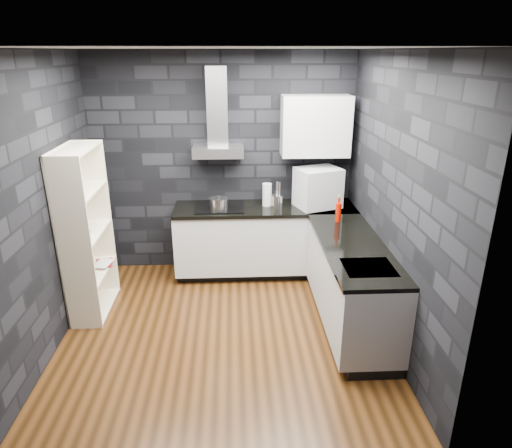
{
  "coord_description": "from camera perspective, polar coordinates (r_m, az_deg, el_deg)",
  "views": [
    {
      "loc": [
        0.13,
        -3.95,
        2.68
      ],
      "look_at": [
        0.35,
        0.45,
        1.0
      ],
      "focal_mm": 32.0,
      "sensor_mm": 36.0,
      "label": 1
    }
  ],
  "objects": [
    {
      "name": "cooktop",
      "position": [
        5.54,
        -4.58,
        2.15
      ],
      "size": [
        0.58,
        0.5,
        0.01
      ],
      "primitive_type": "cube",
      "color": "black",
      "rests_on": "counter_back_top"
    },
    {
      "name": "counter_right_cab",
      "position": [
        4.76,
        11.82,
        -7.17
      ],
      "size": [
        0.6,
        1.8,
        0.76
      ],
      "primitive_type": "cube",
      "color": "silver",
      "rests_on": "ground"
    },
    {
      "name": "pot",
      "position": [
        5.42,
        -4.66,
        2.46
      ],
      "size": [
        0.22,
        0.22,
        0.13
      ],
      "primitive_type": "cylinder",
      "rotation": [
        0.0,
        0.0,
        -0.02
      ],
      "color": "silver",
      "rests_on": "cooktop"
    },
    {
      "name": "wall_left",
      "position": [
        4.52,
        -25.55,
        1.67
      ],
      "size": [
        0.05,
        3.2,
        2.7
      ],
      "primitive_type": "cube",
      "color": "black",
      "rests_on": "ground"
    },
    {
      "name": "utensil_crock",
      "position": [
        5.52,
        2.72,
        2.82
      ],
      "size": [
        0.14,
        0.14,
        0.15
      ],
      "primitive_type": "cylinder",
      "rotation": [
        0.0,
        0.0,
        -0.37
      ],
      "color": "silver",
      "rests_on": "counter_back_top"
    },
    {
      "name": "bookshelf",
      "position": [
        5.07,
        -20.48,
        -1.09
      ],
      "size": [
        0.54,
        0.86,
        1.8
      ],
      "primitive_type": "cube",
      "rotation": [
        0.0,
        0.0,
        -0.26
      ],
      "color": "#F0E5C5",
      "rests_on": "ground"
    },
    {
      "name": "wall_right",
      "position": [
        4.43,
        17.03,
        2.45
      ],
      "size": [
        0.05,
        3.2,
        2.7
      ],
      "primitive_type": "cube",
      "color": "black",
      "rests_on": "ground"
    },
    {
      "name": "wall_back",
      "position": [
        5.73,
        -4.12,
        7.41
      ],
      "size": [
        3.2,
        0.05,
        2.7
      ],
      "primitive_type": "cube",
      "color": "black",
      "rests_on": "ground"
    },
    {
      "name": "ceiling",
      "position": [
        3.95,
        -5.09,
        21.09
      ],
      "size": [
        3.2,
        3.2,
        0.0
      ],
      "primitive_type": "plane",
      "rotation": [
        3.14,
        0.0,
        0.0
      ],
      "color": "white"
    },
    {
      "name": "counter_right_top",
      "position": [
        4.58,
        12.06,
        -2.75
      ],
      "size": [
        0.62,
        1.8,
        0.04
      ],
      "primitive_type": "cube",
      "color": "black",
      "rests_on": "counter_right_cab"
    },
    {
      "name": "sink_rim",
      "position": [
        4.14,
        13.91,
        -5.33
      ],
      "size": [
        0.44,
        0.4,
        0.01
      ],
      "primitive_type": "cube",
      "color": "#A8A8AC",
      "rests_on": "counter_right_top"
    },
    {
      "name": "hood_chimney",
      "position": [
        5.49,
        -4.88,
        14.42
      ],
      "size": [
        0.24,
        0.2,
        0.9
      ],
      "primitive_type": "cube",
      "color": "#A8A8AC",
      "rests_on": "hood_body"
    },
    {
      "name": "hood_body",
      "position": [
        5.5,
        -4.74,
        9.05
      ],
      "size": [
        0.6,
        0.34,
        0.12
      ],
      "primitive_type": "cube",
      "color": "#A8A8AC",
      "rests_on": "wall_back"
    },
    {
      "name": "upper_cabinet",
      "position": [
        5.52,
        7.45,
        12.06
      ],
      "size": [
        0.8,
        0.35,
        0.7
      ],
      "primitive_type": "cube",
      "color": "silver",
      "rests_on": "wall_back"
    },
    {
      "name": "book_second",
      "position": [
        5.29,
        -19.48,
        -3.61
      ],
      "size": [
        0.17,
        0.05,
        0.23
      ],
      "primitive_type": "imported",
      "rotation": [
        0.0,
        0.0,
        -0.19
      ],
      "color": "#B2B2B2",
      "rests_on": "bookshelf"
    },
    {
      "name": "storage_jar",
      "position": [
        5.62,
        1.98,
        2.97
      ],
      "size": [
        0.1,
        0.1,
        0.11
      ],
      "primitive_type": "cylinder",
      "rotation": [
        0.0,
        0.0,
        -0.1
      ],
      "color": "tan",
      "rests_on": "counter_back_top"
    },
    {
      "name": "toekick_right",
      "position": [
        4.98,
        11.9,
        -11.52
      ],
      "size": [
        0.5,
        1.78,
        0.1
      ],
      "primitive_type": "cube",
      "color": "black",
      "rests_on": "ground"
    },
    {
      "name": "wall_front",
      "position": [
        2.68,
        -5.32,
        -8.97
      ],
      "size": [
        3.2,
        0.05,
        2.7
      ],
      "primitive_type": "cube",
      "color": "black",
      "rests_on": "ground"
    },
    {
      "name": "counter_back_top",
      "position": [
        5.55,
        1.11,
        1.96
      ],
      "size": [
        2.2,
        0.62,
        0.04
      ],
      "primitive_type": "cube",
      "color": "black",
      "rests_on": "counter_back_cab"
    },
    {
      "name": "ground",
      "position": [
        4.78,
        -4.03,
        -13.33
      ],
      "size": [
        3.2,
        3.2,
        0.0
      ],
      "primitive_type": "plane",
      "color": "#482810"
    },
    {
      "name": "glass_vase",
      "position": [
        5.56,
        1.39,
        3.69
      ],
      "size": [
        0.13,
        0.13,
        0.28
      ],
      "primitive_type": "cylinder",
      "rotation": [
        0.0,
        0.0,
        -0.19
      ],
      "color": "silver",
      "rests_on": "counter_back_top"
    },
    {
      "name": "red_bottle",
      "position": [
        5.12,
        10.25,
        1.44
      ],
      "size": [
        0.07,
        0.07,
        0.21
      ],
      "primitive_type": "cylinder",
      "rotation": [
        0.0,
        0.0,
        -0.21
      ],
      "color": "#A81000",
      "rests_on": "counter_right_top"
    },
    {
      "name": "toekick_back",
      "position": [
        5.92,
        1.02,
        -5.51
      ],
      "size": [
        2.18,
        0.5,
        0.1
      ],
      "primitive_type": "cube",
      "color": "black",
      "rests_on": "ground"
    },
    {
      "name": "counter_back_cab",
      "position": [
        5.7,
        1.08,
        -1.81
      ],
      "size": [
        2.2,
        0.6,
        0.76
      ],
      "primitive_type": "cube",
      "color": "silver",
      "rests_on": "ground"
    },
    {
      "name": "counter_corner_top",
      "position": [
        5.67,
        9.2,
        2.1
      ],
      "size": [
        0.62,
        0.62,
        0.04
      ],
      "primitive_type": "cube",
      "color": "black",
      "rests_on": "counter_right_cab"
    },
    {
      "name": "fruit_bowl",
      "position": [
        4.92,
        -21.02,
        -1.33
      ],
      "size": [
        0.27,
        0.27,
        0.05
      ],
      "primitive_type": "imported",
      "rotation": [
        0.0,
        0.0,
        0.25
      ],
      "color": "white",
      "rests_on": "bookshelf"
    },
    {
      "name": "book_red",
      "position": [
        5.33,
        -19.52,
        -3.71
      ],
      "size": [
        0.18,
        0.06,
        0.24
      ],
      "primitive_type": "imported",
      "rotation": [
        0.0,
        0.0,
        0.22
      ],
      "color": "maroon",
      "rests_on": "bookshelf"
    },
    {
      "name": "appliance_garage",
      "position": [
        5.55,
        7.73,
        4.42
      ],
      "size": [
        0.6,
        0.53,
        0.5
      ],
      "primitive_type": "cube",
      "rotation": [
        0.0,
        0.0,
        0.34
      ],
      "color": "silver",
      "rests_on": "counter_back_top"
    }
  ]
}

